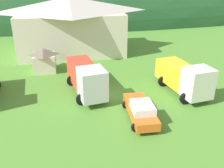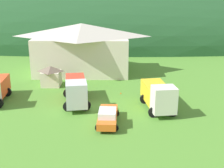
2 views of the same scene
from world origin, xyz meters
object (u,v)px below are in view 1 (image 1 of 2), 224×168
object	(u,v)px
play_shed_cream	(44,60)
tow_truck_silver	(86,77)
heavy_rig_striped	(184,77)
traffic_cone_near_pickup	(68,82)
depot_building	(71,25)
service_pickup_orange	(141,110)
traffic_cone_mid_row	(130,76)

from	to	relation	value
play_shed_cream	tow_truck_silver	xyz separation A→B (m)	(4.37, -6.99, 0.28)
heavy_rig_striped	traffic_cone_near_pickup	bearing A→B (deg)	-121.32
tow_truck_silver	traffic_cone_near_pickup	bearing A→B (deg)	-160.00
depot_building	traffic_cone_near_pickup	world-z (taller)	depot_building
depot_building	traffic_cone_near_pickup	distance (m)	11.96
service_pickup_orange	traffic_cone_mid_row	xyz separation A→B (m)	(1.45, 9.10, -0.83)
depot_building	play_shed_cream	world-z (taller)	depot_building
play_shed_cream	tow_truck_silver	world-z (taller)	tow_truck_silver
depot_building	service_pickup_orange	bearing A→B (deg)	-76.92
heavy_rig_striped	traffic_cone_mid_row	distance (m)	6.87
play_shed_cream	traffic_cone_mid_row	distance (m)	10.36
traffic_cone_near_pickup	service_pickup_orange	bearing A→B (deg)	-57.01
tow_truck_silver	service_pickup_orange	world-z (taller)	tow_truck_silver
tow_truck_silver	service_pickup_orange	size ratio (longest dim) A/B	1.46
play_shed_cream	service_pickup_orange	bearing A→B (deg)	-56.65
depot_building	play_shed_cream	xyz separation A→B (m)	(-3.61, -7.37, -2.60)
traffic_cone_mid_row	depot_building	bearing A→B (deg)	119.40
depot_building	traffic_cone_mid_row	distance (m)	13.01
depot_building	play_shed_cream	size ratio (longest dim) A/B	5.52
play_shed_cream	service_pickup_orange	size ratio (longest dim) A/B	0.54
heavy_rig_striped	tow_truck_silver	bearing A→B (deg)	-107.98
tow_truck_silver	traffic_cone_mid_row	size ratio (longest dim) A/B	16.83
tow_truck_silver	traffic_cone_near_pickup	xyz separation A→B (m)	(-1.77, 3.16, -1.74)
play_shed_cream	traffic_cone_near_pickup	xyz separation A→B (m)	(2.60, -3.83, -1.46)
play_shed_cream	heavy_rig_striped	world-z (taller)	heavy_rig_striped
depot_building	service_pickup_orange	size ratio (longest dim) A/B	2.96
play_shed_cream	service_pickup_orange	distance (m)	14.97
traffic_cone_near_pickup	traffic_cone_mid_row	world-z (taller)	traffic_cone_near_pickup
service_pickup_orange	traffic_cone_near_pickup	bearing A→B (deg)	-145.12
play_shed_cream	traffic_cone_near_pickup	size ratio (longest dim) A/B	5.27
depot_building	play_shed_cream	bearing A→B (deg)	-116.06
traffic_cone_near_pickup	depot_building	bearing A→B (deg)	84.86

